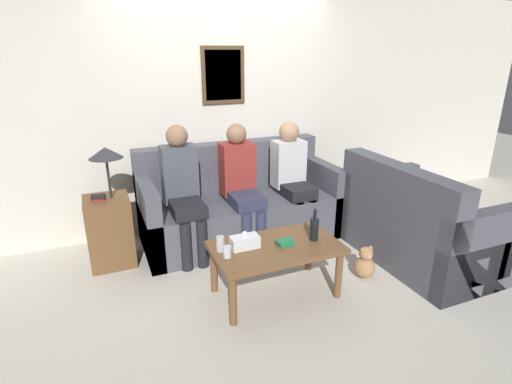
{
  "coord_description": "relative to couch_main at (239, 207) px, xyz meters",
  "views": [
    {
      "loc": [
        -1.4,
        -3.27,
        1.97
      ],
      "look_at": [
        -0.06,
        -0.08,
        0.72
      ],
      "focal_mm": 28.0,
      "sensor_mm": 36.0,
      "label": 1
    }
  ],
  "objects": [
    {
      "name": "ground_plane",
      "position": [
        0.0,
        -0.55,
        -0.34
      ],
      "size": [
        16.0,
        16.0,
        0.0
      ],
      "primitive_type": "plane",
      "color": "beige"
    },
    {
      "name": "wall_back",
      "position": [
        0.0,
        0.48,
        0.96
      ],
      "size": [
        9.0,
        0.08,
        2.6
      ],
      "color": "silver",
      "rests_on": "ground_plane"
    },
    {
      "name": "couch_main",
      "position": [
        0.0,
        0.0,
        0.0
      ],
      "size": [
        2.09,
        0.92,
        0.99
      ],
      "color": "#4C4C56",
      "rests_on": "ground_plane"
    },
    {
      "name": "couch_side",
      "position": [
        1.4,
        -1.19,
        0.0
      ],
      "size": [
        0.92,
        1.44,
        0.99
      ],
      "rotation": [
        0.0,
        0.0,
        1.57
      ],
      "color": "#4C4C56",
      "rests_on": "ground_plane"
    },
    {
      "name": "coffee_table",
      "position": [
        -0.12,
        -1.19,
        0.05
      ],
      "size": [
        1.04,
        0.6,
        0.46
      ],
      "color": "brown",
      "rests_on": "ground_plane"
    },
    {
      "name": "side_table_with_lamp",
      "position": [
        -1.35,
        -0.1,
        0.05
      ],
      "size": [
        0.41,
        0.41,
        1.15
      ],
      "color": "brown",
      "rests_on": "ground_plane"
    },
    {
      "name": "wine_bottle",
      "position": [
        0.21,
        -1.22,
        0.22
      ],
      "size": [
        0.07,
        0.07,
        0.28
      ],
      "color": "black",
      "rests_on": "coffee_table"
    },
    {
      "name": "drinking_glass",
      "position": [
        -0.55,
        -1.22,
        0.16
      ],
      "size": [
        0.06,
        0.06,
        0.09
      ],
      "color": "silver",
      "rests_on": "coffee_table"
    },
    {
      "name": "book_stack",
      "position": [
        -0.05,
        -1.2,
        0.14
      ],
      "size": [
        0.15,
        0.12,
        0.04
      ],
      "color": "#237547",
      "rests_on": "coffee_table"
    },
    {
      "name": "soda_can",
      "position": [
        -0.57,
        -1.11,
        0.18
      ],
      "size": [
        0.07,
        0.07,
        0.12
      ],
      "color": "#BCBCC1",
      "rests_on": "coffee_table"
    },
    {
      "name": "tissue_box",
      "position": [
        -0.37,
        -1.13,
        0.17
      ],
      "size": [
        0.23,
        0.12,
        0.15
      ],
      "color": "silver",
      "rests_on": "coffee_table"
    },
    {
      "name": "person_left",
      "position": [
        -0.64,
        -0.16,
        0.36
      ],
      "size": [
        0.34,
        0.63,
        1.29
      ],
      "color": "black",
      "rests_on": "ground_plane"
    },
    {
      "name": "person_middle",
      "position": [
        -0.04,
        -0.18,
        0.35
      ],
      "size": [
        0.34,
        0.61,
        1.26
      ],
      "color": "#2D334C",
      "rests_on": "ground_plane"
    },
    {
      "name": "person_right",
      "position": [
        0.56,
        -0.16,
        0.35
      ],
      "size": [
        0.34,
        0.58,
        1.24
      ],
      "color": "black",
      "rests_on": "ground_plane"
    },
    {
      "name": "teddy_bear",
      "position": [
        0.74,
        -1.26,
        -0.21
      ],
      "size": [
        0.19,
        0.19,
        0.3
      ],
      "color": "#A87A51",
      "rests_on": "ground_plane"
    }
  ]
}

